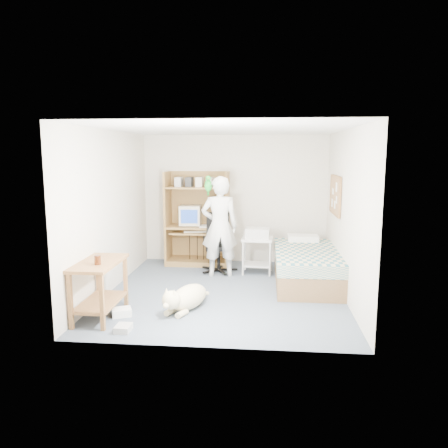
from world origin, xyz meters
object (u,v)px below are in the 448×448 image
object	(u,v)px
computer_hutch	(198,222)
person	(220,227)
side_desk	(100,281)
office_chair	(218,251)
bed	(306,266)
dog	(186,297)
printer_cart	(257,250)

from	to	relation	value
computer_hutch	person	bearing A→B (deg)	-57.99
side_desk	office_chair	world-z (taller)	office_chair
bed	side_desk	distance (m)	3.39
side_desk	dog	xyz separation A→B (m)	(1.09, 0.35, -0.32)
bed	side_desk	xyz separation A→B (m)	(-2.85, -1.82, 0.21)
computer_hutch	dog	world-z (taller)	computer_hutch
bed	office_chair	bearing A→B (deg)	158.68
person	printer_cart	size ratio (longest dim) A/B	2.72
person	dog	xyz separation A→B (m)	(-0.28, -1.76, -0.70)
person	computer_hutch	bearing A→B (deg)	-67.23
office_chair	dog	distance (m)	2.09
dog	printer_cart	size ratio (longest dim) A/B	1.58
side_desk	office_chair	bearing A→B (deg)	61.60
bed	office_chair	xyz separation A→B (m)	(-1.54, 0.60, 0.09)
side_desk	person	xyz separation A→B (m)	(1.37, 2.11, 0.39)
office_chair	printer_cart	world-z (taller)	office_chair
computer_hutch	person	distance (m)	0.98
side_desk	person	world-z (taller)	person
bed	dog	distance (m)	2.29
side_desk	dog	size ratio (longest dim) A/B	0.98
bed	dog	size ratio (longest dim) A/B	1.97
office_chair	printer_cart	size ratio (longest dim) A/B	1.64
printer_cart	bed	bearing A→B (deg)	-28.85
computer_hutch	side_desk	distance (m)	3.08
computer_hutch	printer_cart	size ratio (longest dim) A/B	2.78
bed	person	distance (m)	1.62
person	side_desk	bearing A→B (deg)	47.84
side_desk	bed	bearing A→B (deg)	32.50
office_chair	printer_cart	xyz separation A→B (m)	(0.71, -0.08, 0.05)
side_desk	office_chair	xyz separation A→B (m)	(1.31, 2.42, -0.12)
bed	person	world-z (taller)	person
computer_hutch	side_desk	size ratio (longest dim) A/B	1.80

